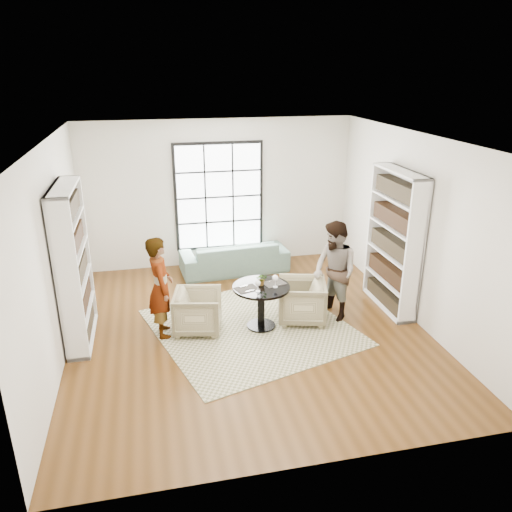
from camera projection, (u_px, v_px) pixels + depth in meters
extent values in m
plane|color=#583414|center=(249.00, 329.00, 8.00)|extent=(6.00, 6.00, 0.00)
plane|color=silver|center=(219.00, 194.00, 10.20)|extent=(5.50, 0.00, 5.50)
plane|color=silver|center=(54.00, 255.00, 6.91)|extent=(0.00, 6.00, 6.00)
plane|color=silver|center=(415.00, 229.00, 8.01)|extent=(0.00, 6.00, 6.00)
plane|color=silver|center=(311.00, 343.00, 4.73)|extent=(5.50, 0.00, 5.50)
plane|color=white|center=(247.00, 139.00, 6.93)|extent=(6.00, 6.00, 0.00)
cube|color=black|center=(219.00, 196.00, 10.20)|extent=(1.82, 0.06, 2.22)
cube|color=white|center=(219.00, 197.00, 10.16)|extent=(1.70, 0.02, 2.10)
cube|color=#B8AD8A|center=(251.00, 327.00, 8.05)|extent=(3.56, 3.56, 0.01)
cylinder|color=black|center=(261.00, 326.00, 8.07)|extent=(0.46, 0.46, 0.04)
cylinder|color=black|center=(261.00, 307.00, 7.95)|extent=(0.12, 0.12, 0.64)
cylinder|color=black|center=(261.00, 287.00, 7.82)|extent=(0.90, 0.90, 0.04)
imported|color=slate|center=(234.00, 257.00, 10.16)|extent=(2.21, 1.00, 0.63)
imported|color=tan|center=(198.00, 311.00, 7.85)|extent=(0.86, 0.85, 0.67)
imported|color=tan|center=(301.00, 301.00, 8.17)|extent=(0.94, 0.92, 0.70)
imported|color=gray|center=(161.00, 287.00, 7.58)|extent=(0.42, 0.61, 1.61)
imported|color=gray|center=(335.00, 271.00, 8.11)|extent=(0.83, 0.95, 1.65)
cube|color=black|center=(247.00, 289.00, 7.71)|extent=(0.40, 0.35, 0.01)
cube|color=black|center=(274.00, 283.00, 7.91)|extent=(0.40, 0.35, 0.01)
cylinder|color=silver|center=(258.00, 291.00, 7.63)|extent=(0.07, 0.07, 0.01)
cylinder|color=silver|center=(258.00, 288.00, 7.61)|extent=(0.01, 0.01, 0.11)
sphere|color=maroon|center=(258.00, 283.00, 7.58)|extent=(0.08, 0.08, 0.08)
ellipsoid|color=white|center=(258.00, 283.00, 7.58)|extent=(0.09, 0.09, 0.09)
cylinder|color=silver|center=(275.00, 287.00, 7.78)|extent=(0.07, 0.07, 0.01)
cylinder|color=silver|center=(275.00, 283.00, 7.75)|extent=(0.01, 0.01, 0.12)
sphere|color=maroon|center=(275.00, 278.00, 7.72)|extent=(0.09, 0.09, 0.09)
ellipsoid|color=white|center=(275.00, 278.00, 7.72)|extent=(0.09, 0.09, 0.10)
imported|color=gray|center=(262.00, 279.00, 7.82)|extent=(0.20, 0.18, 0.20)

